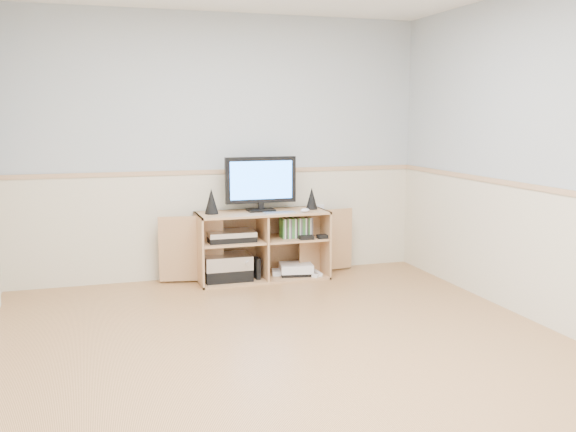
% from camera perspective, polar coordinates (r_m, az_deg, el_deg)
% --- Properties ---
extents(room, '(4.04, 4.54, 2.54)m').
position_cam_1_polar(room, '(4.10, -0.99, 4.20)').
color(room, tan).
rests_on(room, ground).
extents(media_cabinet, '(1.93, 0.46, 0.65)m').
position_cam_1_polar(media_cabinet, '(6.17, -2.42, -2.48)').
color(media_cabinet, tan).
rests_on(media_cabinet, floor).
extents(monitor, '(0.68, 0.18, 0.52)m').
position_cam_1_polar(monitor, '(6.07, -2.44, 3.06)').
color(monitor, black).
rests_on(monitor, media_cabinet).
extents(speaker_left, '(0.13, 0.13, 0.24)m').
position_cam_1_polar(speaker_left, '(5.96, -6.83, 1.31)').
color(speaker_left, black).
rests_on(speaker_left, media_cabinet).
extents(speaker_right, '(0.11, 0.11, 0.21)m').
position_cam_1_polar(speaker_right, '(6.21, 2.12, 1.57)').
color(speaker_right, black).
rests_on(speaker_right, media_cabinet).
extents(keyboard, '(0.30, 0.12, 0.01)m').
position_cam_1_polar(keyboard, '(5.96, -0.73, 0.29)').
color(keyboard, silver).
rests_on(keyboard, media_cabinet).
extents(mouse, '(0.11, 0.10, 0.04)m').
position_cam_1_polar(mouse, '(6.04, 1.53, 0.51)').
color(mouse, white).
rests_on(mouse, media_cabinet).
extents(av_components, '(0.52, 0.33, 0.47)m').
position_cam_1_polar(av_components, '(6.06, -5.31, -3.81)').
color(av_components, black).
rests_on(av_components, media_cabinet).
extents(game_consoles, '(0.46, 0.31, 0.11)m').
position_cam_1_polar(game_consoles, '(6.25, 0.59, -4.78)').
color(game_consoles, white).
rests_on(game_consoles, media_cabinet).
extents(game_cases, '(0.30, 0.14, 0.19)m').
position_cam_1_polar(game_cases, '(6.16, 0.72, -1.03)').
color(game_cases, '#3F8C3F').
rests_on(game_cases, media_cabinet).
extents(wall_outlet, '(0.12, 0.03, 0.12)m').
position_cam_1_polar(wall_outlet, '(6.49, 2.70, 0.50)').
color(wall_outlet, white).
rests_on(wall_outlet, wall_back).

